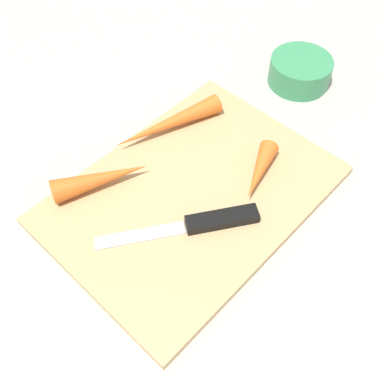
% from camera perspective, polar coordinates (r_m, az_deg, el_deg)
% --- Properties ---
extents(ground_plane, '(1.40, 1.40, 0.00)m').
position_cam_1_polar(ground_plane, '(0.60, 0.00, -0.68)').
color(ground_plane, '#ADA8A0').
extents(cutting_board, '(0.36, 0.26, 0.01)m').
position_cam_1_polar(cutting_board, '(0.60, 0.00, -0.34)').
color(cutting_board, tan).
rests_on(cutting_board, ground_plane).
extents(knife, '(0.18, 0.13, 0.01)m').
position_cam_1_polar(knife, '(0.56, 2.44, -3.67)').
color(knife, '#B7B7BC').
rests_on(knife, cutting_board).
extents(carrot_medium, '(0.13, 0.08, 0.03)m').
position_cam_1_polar(carrot_medium, '(0.60, -11.22, 1.63)').
color(carrot_medium, orange).
rests_on(carrot_medium, cutting_board).
extents(carrot_longest, '(0.17, 0.07, 0.03)m').
position_cam_1_polar(carrot_longest, '(0.66, -3.02, 8.45)').
color(carrot_longest, orange).
rests_on(carrot_longest, cutting_board).
extents(carrot_shortest, '(0.10, 0.06, 0.03)m').
position_cam_1_polar(carrot_shortest, '(0.60, 8.35, 2.58)').
color(carrot_shortest, orange).
rests_on(carrot_shortest, cutting_board).
extents(small_bowl, '(0.10, 0.10, 0.04)m').
position_cam_1_polar(small_bowl, '(0.77, 13.26, 14.39)').
color(small_bowl, '#388C59').
rests_on(small_bowl, ground_plane).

